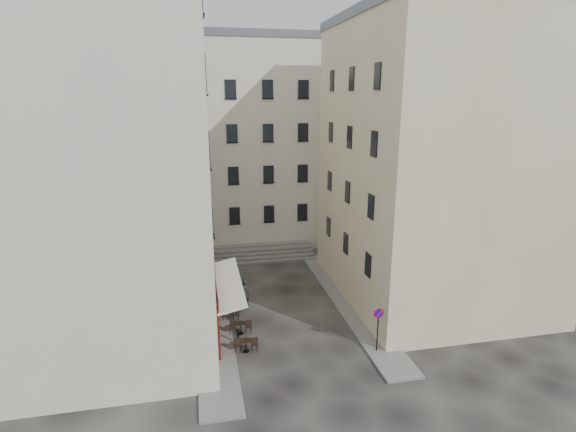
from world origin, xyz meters
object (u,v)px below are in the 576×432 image
object	(u,v)px
no_parking_sign	(378,321)
bistro_table_a	(246,344)
bistro_table_b	(241,327)
pedestrian	(245,293)

from	to	relation	value
no_parking_sign	bistro_table_a	distance (m)	7.25
bistro_table_b	pedestrian	bearing A→B (deg)	79.67
no_parking_sign	bistro_table_b	bearing A→B (deg)	151.96
no_parking_sign	bistro_table_a	xyz separation A→B (m)	(-6.95, 1.52, -1.43)
no_parking_sign	pedestrian	world-z (taller)	no_parking_sign
bistro_table_b	pedestrian	xyz separation A→B (m)	(0.64, 3.51, 0.50)
bistro_table_a	bistro_table_b	distance (m)	1.96
bistro_table_b	pedestrian	world-z (taller)	pedestrian
bistro_table_a	bistro_table_b	bearing A→B (deg)	92.78
no_parking_sign	pedestrian	bearing A→B (deg)	130.74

